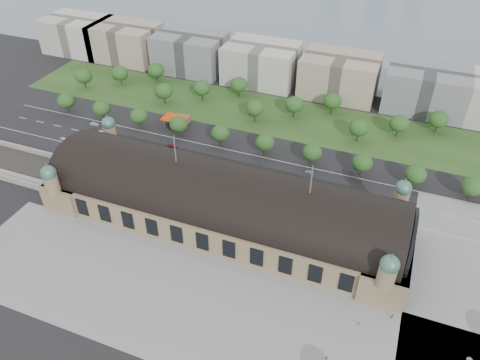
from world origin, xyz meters
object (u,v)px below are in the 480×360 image
(traffic_car_2, at_px, (164,153))
(pedestrian_0, at_px, (359,325))
(petrol_station, at_px, (180,119))
(bus_east, at_px, (318,197))
(traffic_car_0, at_px, (63,138))
(parked_car_6, at_px, (206,181))
(traffic_car_4, at_px, (258,180))
(parked_car_2, at_px, (151,163))
(traffic_car_3, at_px, (173,146))
(parked_car_5, at_px, (200,180))
(bus_mid, at_px, (296,193))
(parked_car_1, at_px, (118,158))
(traffic_car_5, at_px, (309,172))
(parked_car_0, at_px, (96,153))
(parked_car_3, at_px, (167,167))
(pedestrian_1, at_px, (327,358))
(traffic_car_1, at_px, (94,124))
(bus_west, at_px, (233,171))
(traffic_car_6, at_px, (403,215))
(parked_car_4, at_px, (151,168))
(pedestrian_2, at_px, (392,316))

(traffic_car_2, relative_size, pedestrian_0, 2.91)
(petrol_station, xyz_separation_m, bus_east, (87.57, -36.92, -1.42))
(traffic_car_0, xyz_separation_m, parked_car_6, (86.00, -6.28, 0.17))
(traffic_car_2, relative_size, traffic_car_4, 1.21)
(petrol_station, distance_m, parked_car_2, 40.98)
(traffic_car_3, relative_size, parked_car_5, 0.86)
(traffic_car_4, relative_size, bus_mid, 0.39)
(parked_car_1, distance_m, parked_car_6, 48.59)
(traffic_car_5, relative_size, bus_east, 0.38)
(parked_car_0, distance_m, pedestrian_0, 152.11)
(traffic_car_0, height_order, parked_car_3, parked_car_3)
(bus_mid, relative_size, pedestrian_1, 7.13)
(traffic_car_1, relative_size, traffic_car_4, 1.06)
(petrol_station, distance_m, traffic_car_4, 68.01)
(traffic_car_2, bearing_deg, traffic_car_5, 96.23)
(bus_mid, xyz_separation_m, bus_east, (9.82, 1.36, -0.13))
(parked_car_0, height_order, parked_car_5, parked_car_5)
(parked_car_3, distance_m, bus_west, 32.63)
(traffic_car_6, bearing_deg, traffic_car_2, -95.15)
(traffic_car_4, relative_size, parked_car_4, 1.00)
(petrol_station, distance_m, traffic_car_2, 31.47)
(bus_mid, bearing_deg, pedestrian_1, -161.17)
(parked_car_4, bearing_deg, traffic_car_3, 145.95)
(traffic_car_1, xyz_separation_m, pedestrian_0, (159.37, -77.56, 0.16))
(traffic_car_4, distance_m, pedestrian_2, 86.85)
(traffic_car_2, bearing_deg, parked_car_2, -11.58)
(parked_car_1, xyz_separation_m, pedestrian_1, (121.55, -69.57, 0.12))
(parked_car_3, height_order, parked_car_6, parked_car_6)
(parked_car_3, distance_m, parked_car_4, 7.65)
(traffic_car_1, height_order, bus_east, bus_east)
(parked_car_0, xyz_separation_m, parked_car_6, (62.00, -1.37, 0.15))
(traffic_car_5, xyz_separation_m, bus_west, (-33.65, -14.01, 1.05))
(traffic_car_5, height_order, bus_west, bus_west)
(pedestrian_0, bearing_deg, bus_west, 129.46)
(parked_car_2, bearing_deg, traffic_car_3, 137.46)
(traffic_car_5, relative_size, parked_car_4, 0.90)
(petrol_station, bearing_deg, traffic_car_2, -77.68)
(petrol_station, height_order, traffic_car_2, petrol_station)
(parked_car_1, height_order, parked_car_4, parked_car_4)
(traffic_car_6, xyz_separation_m, parked_car_6, (-87.94, -8.84, 0.07))
(petrol_station, xyz_separation_m, traffic_car_1, (-43.33, -19.12, -2.13))
(parked_car_2, xyz_separation_m, pedestrian_1, (103.72, -71.89, 0.10))
(traffic_car_0, distance_m, traffic_car_1, 19.67)
(petrol_station, bearing_deg, parked_car_5, -53.16)
(petrol_station, xyz_separation_m, traffic_car_4, (58.56, -34.52, -2.15))
(bus_west, xyz_separation_m, pedestrian_1, (63.65, -79.20, -0.90))
(traffic_car_6, relative_size, parked_car_5, 1.01)
(petrol_station, height_order, parked_car_2, petrol_station)
(parked_car_4, bearing_deg, traffic_car_1, -149.13)
(parked_car_1, xyz_separation_m, parked_car_4, (19.52, -1.37, 0.06))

